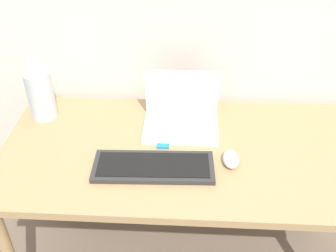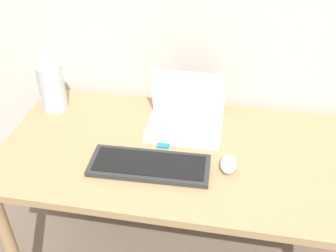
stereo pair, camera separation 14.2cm
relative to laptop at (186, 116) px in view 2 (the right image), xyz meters
name	(u,v)px [view 2 (the right image)]	position (x,y,z in m)	size (l,w,h in m)	color
desk	(191,168)	(0.05, -0.15, -0.14)	(1.44, 0.68, 0.74)	tan
laptop	(186,116)	(0.00, 0.00, 0.00)	(0.29, 0.22, 0.23)	white
keyboard	(149,165)	(-0.09, -0.27, -0.04)	(0.43, 0.17, 0.02)	#2D2D2D
mouse	(228,164)	(0.18, -0.22, -0.03)	(0.06, 0.10, 0.04)	silver
vase	(50,79)	(-0.57, 0.04, 0.09)	(0.11, 0.11, 0.29)	silver
mp3_player	(164,144)	(-0.06, -0.13, -0.05)	(0.05, 0.05, 0.01)	#1E7FB7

